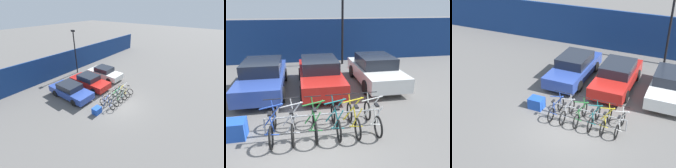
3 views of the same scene
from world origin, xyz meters
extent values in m
plane|color=#605E5B|center=(0.00, 0.00, 0.00)|extent=(120.00, 120.00, 0.00)
cube|color=navy|center=(0.00, 9.50, 1.39)|extent=(36.00, 0.16, 2.79)
cylinder|color=gray|center=(0.48, 0.68, 0.55)|extent=(3.53, 0.04, 0.04)
cylinder|color=gray|center=(-1.28, 0.68, 0.28)|extent=(0.04, 0.04, 0.55)
cylinder|color=gray|center=(2.25, 0.68, 0.28)|extent=(0.04, 0.04, 0.55)
torus|color=black|center=(-1.03, 0.00, 0.33)|extent=(0.06, 0.66, 0.66)
torus|color=black|center=(-1.03, 1.05, 0.33)|extent=(0.06, 0.66, 0.66)
cylinder|color=#284CB7|center=(-1.03, 0.68, 0.65)|extent=(0.60, 0.04, 0.76)
cylinder|color=#284CB7|center=(-1.03, 0.63, 0.96)|extent=(0.68, 0.04, 0.16)
cylinder|color=#284CB7|center=(-1.03, 0.35, 0.59)|extent=(0.14, 0.04, 0.63)
cylinder|color=#284CB7|center=(-1.03, 0.15, 0.61)|extent=(0.32, 0.03, 0.58)
cylinder|color=#284CB7|center=(-1.03, 0.20, 0.31)|extent=(0.40, 0.03, 0.08)
cylinder|color=#284CB7|center=(-1.03, 1.01, 0.68)|extent=(0.12, 0.04, 0.69)
cylinder|color=black|center=(-1.03, 0.97, 1.04)|extent=(0.52, 0.03, 0.03)
cube|color=black|center=(-1.03, 0.25, 0.93)|extent=(0.10, 0.22, 0.05)
torus|color=black|center=(-0.46, 0.00, 0.33)|extent=(0.06, 0.66, 0.66)
torus|color=black|center=(-0.46, 1.05, 0.33)|extent=(0.06, 0.66, 0.66)
cylinder|color=#B7B7BC|center=(-0.46, 0.68, 0.65)|extent=(0.60, 0.04, 0.76)
cylinder|color=#B7B7BC|center=(-0.46, 0.63, 0.96)|extent=(0.68, 0.04, 0.16)
cylinder|color=#B7B7BC|center=(-0.46, 0.35, 0.59)|extent=(0.14, 0.04, 0.63)
cylinder|color=#B7B7BC|center=(-0.46, 0.15, 0.61)|extent=(0.32, 0.03, 0.58)
cylinder|color=#B7B7BC|center=(-0.46, 0.20, 0.31)|extent=(0.40, 0.03, 0.08)
cylinder|color=#B7B7BC|center=(-0.46, 1.01, 0.68)|extent=(0.12, 0.04, 0.69)
cylinder|color=black|center=(-0.46, 0.97, 1.04)|extent=(0.52, 0.03, 0.03)
cube|color=black|center=(-0.46, 0.25, 0.93)|extent=(0.10, 0.22, 0.05)
torus|color=black|center=(0.18, 0.00, 0.33)|extent=(0.06, 0.66, 0.66)
torus|color=black|center=(0.18, 1.05, 0.33)|extent=(0.06, 0.66, 0.66)
cylinder|color=#288438|center=(0.18, 0.68, 0.65)|extent=(0.60, 0.04, 0.76)
cylinder|color=#288438|center=(0.18, 0.63, 0.96)|extent=(0.68, 0.04, 0.16)
cylinder|color=#288438|center=(0.18, 0.35, 0.59)|extent=(0.14, 0.04, 0.63)
cylinder|color=#288438|center=(0.18, 0.15, 0.61)|extent=(0.32, 0.03, 0.58)
cylinder|color=#288438|center=(0.18, 0.20, 0.31)|extent=(0.40, 0.03, 0.08)
cylinder|color=#288438|center=(0.18, 1.01, 0.68)|extent=(0.12, 0.04, 0.69)
cylinder|color=black|center=(0.18, 0.97, 1.04)|extent=(0.52, 0.03, 0.03)
cube|color=black|center=(0.18, 0.25, 0.93)|extent=(0.10, 0.22, 0.05)
torus|color=black|center=(0.83, 0.00, 0.33)|extent=(0.06, 0.66, 0.66)
torus|color=black|center=(0.83, 1.05, 0.33)|extent=(0.06, 0.66, 0.66)
cylinder|color=#197A7F|center=(0.83, 0.68, 0.65)|extent=(0.60, 0.04, 0.76)
cylinder|color=#197A7F|center=(0.83, 0.63, 0.96)|extent=(0.68, 0.04, 0.16)
cylinder|color=#197A7F|center=(0.83, 0.35, 0.59)|extent=(0.14, 0.04, 0.63)
cylinder|color=#197A7F|center=(0.83, 0.15, 0.61)|extent=(0.32, 0.03, 0.58)
cylinder|color=#197A7F|center=(0.83, 0.20, 0.31)|extent=(0.40, 0.03, 0.08)
cylinder|color=#197A7F|center=(0.83, 1.01, 0.68)|extent=(0.12, 0.04, 0.69)
cylinder|color=black|center=(0.83, 0.97, 1.04)|extent=(0.52, 0.03, 0.03)
cube|color=black|center=(0.83, 0.25, 0.93)|extent=(0.10, 0.22, 0.05)
torus|color=black|center=(1.38, 0.00, 0.33)|extent=(0.06, 0.66, 0.66)
torus|color=black|center=(1.38, 1.05, 0.33)|extent=(0.06, 0.66, 0.66)
cylinder|color=yellow|center=(1.38, 0.68, 0.65)|extent=(0.60, 0.04, 0.76)
cylinder|color=yellow|center=(1.38, 0.63, 0.96)|extent=(0.68, 0.04, 0.16)
cylinder|color=yellow|center=(1.38, 0.35, 0.59)|extent=(0.14, 0.04, 0.63)
cylinder|color=yellow|center=(1.38, 0.15, 0.61)|extent=(0.32, 0.03, 0.58)
cylinder|color=yellow|center=(1.38, 0.20, 0.31)|extent=(0.40, 0.03, 0.08)
cylinder|color=yellow|center=(1.38, 1.01, 0.68)|extent=(0.12, 0.04, 0.69)
cylinder|color=black|center=(1.38, 0.97, 1.04)|extent=(0.52, 0.03, 0.03)
cube|color=black|center=(1.38, 0.25, 0.93)|extent=(0.10, 0.22, 0.05)
torus|color=black|center=(2.00, 0.00, 0.33)|extent=(0.06, 0.66, 0.66)
torus|color=black|center=(2.00, 1.05, 0.33)|extent=(0.06, 0.66, 0.66)
cylinder|color=silver|center=(2.00, 0.68, 0.65)|extent=(0.60, 0.04, 0.76)
cylinder|color=silver|center=(2.00, 0.63, 0.96)|extent=(0.68, 0.04, 0.16)
cylinder|color=silver|center=(2.00, 0.35, 0.59)|extent=(0.14, 0.04, 0.63)
cylinder|color=silver|center=(2.00, 0.15, 0.61)|extent=(0.32, 0.03, 0.58)
cylinder|color=silver|center=(2.00, 0.20, 0.31)|extent=(0.40, 0.03, 0.08)
cylinder|color=silver|center=(2.00, 1.01, 0.68)|extent=(0.12, 0.04, 0.69)
cylinder|color=black|center=(2.00, 0.97, 1.04)|extent=(0.52, 0.03, 0.03)
cube|color=black|center=(2.00, 0.25, 0.93)|extent=(0.10, 0.22, 0.05)
cube|color=#2D479E|center=(-1.77, 4.40, 0.57)|extent=(1.80, 4.59, 0.62)
cube|color=#1E232D|center=(-1.77, 4.52, 1.14)|extent=(1.58, 2.11, 0.52)
cylinder|color=black|center=(-2.62, 5.73, 0.32)|extent=(0.20, 0.64, 0.64)
cylinder|color=black|center=(-0.91, 5.73, 0.32)|extent=(0.20, 0.64, 0.64)
cylinder|color=black|center=(-2.62, 3.07, 0.32)|extent=(0.20, 0.64, 0.64)
cylinder|color=black|center=(-0.91, 3.07, 0.32)|extent=(0.20, 0.64, 0.64)
cube|color=red|center=(0.75, 4.34, 0.57)|extent=(1.80, 4.51, 0.62)
cube|color=#1E232D|center=(0.75, 4.46, 1.14)|extent=(1.58, 2.08, 0.52)
cylinder|color=black|center=(-0.10, 5.65, 0.32)|extent=(0.20, 0.64, 0.64)
cylinder|color=black|center=(1.61, 5.65, 0.32)|extent=(0.20, 0.64, 0.64)
cylinder|color=black|center=(-0.10, 3.03, 0.32)|extent=(0.20, 0.64, 0.64)
cylinder|color=black|center=(1.61, 3.03, 0.32)|extent=(0.20, 0.64, 0.64)
cube|color=silver|center=(3.49, 4.45, 0.57)|extent=(1.80, 4.24, 0.62)
cube|color=#1E232D|center=(3.49, 4.56, 1.14)|extent=(1.58, 1.95, 0.52)
cylinder|color=black|center=(2.63, 5.69, 0.32)|extent=(0.20, 0.64, 0.64)
cylinder|color=black|center=(4.34, 5.69, 0.32)|extent=(0.20, 0.64, 0.64)
cylinder|color=black|center=(2.63, 3.22, 0.32)|extent=(0.20, 0.64, 0.64)
cylinder|color=black|center=(4.34, 3.22, 0.32)|extent=(0.20, 0.64, 0.64)
cylinder|color=black|center=(2.66, 8.50, 2.56)|extent=(0.14, 0.14, 5.13)
cube|color=blue|center=(-2.17, 0.72, 0.28)|extent=(0.70, 0.56, 0.55)
camera|label=1|loc=(-9.34, -6.18, 7.97)|focal=24.00mm
camera|label=2|loc=(-0.18, -5.25, 3.72)|focal=35.00mm
camera|label=3|loc=(4.36, -10.39, 8.16)|focal=50.00mm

